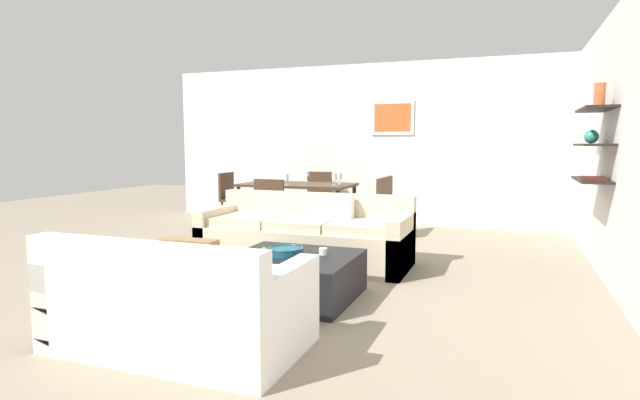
% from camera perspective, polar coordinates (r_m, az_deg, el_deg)
% --- Properties ---
extents(ground_plane, '(18.00, 18.00, 0.00)m').
position_cam_1_polar(ground_plane, '(5.56, -2.32, -7.85)').
color(ground_plane, gray).
extents(back_wall_unit, '(8.40, 0.09, 2.70)m').
position_cam_1_polar(back_wall_unit, '(8.69, 8.60, 6.20)').
color(back_wall_unit, silver).
rests_on(back_wall_unit, ground).
extents(right_wall_shelf_unit, '(0.34, 8.20, 2.70)m').
position_cam_1_polar(right_wall_shelf_unit, '(5.65, 30.12, 5.36)').
color(right_wall_shelf_unit, silver).
rests_on(right_wall_shelf_unit, ground).
extents(sofa_beige, '(2.37, 0.90, 0.78)m').
position_cam_1_polar(sofa_beige, '(5.83, -1.61, -4.26)').
color(sofa_beige, beige).
rests_on(sofa_beige, ground).
extents(loveseat_white, '(1.65, 0.90, 0.78)m').
position_cam_1_polar(loveseat_white, '(3.58, -15.60, -11.27)').
color(loveseat_white, white).
rests_on(loveseat_white, ground).
extents(coffee_table, '(1.08, 1.01, 0.38)m').
position_cam_1_polar(coffee_table, '(4.58, -3.01, -8.52)').
color(coffee_table, black).
rests_on(coffee_table, ground).
extents(decorative_bowl, '(0.31, 0.31, 0.07)m').
position_cam_1_polar(decorative_bowl, '(4.53, -3.79, -5.70)').
color(decorative_bowl, navy).
rests_on(decorative_bowl, coffee_table).
extents(candle_jar, '(0.08, 0.08, 0.06)m').
position_cam_1_polar(candle_jar, '(4.54, 0.36, -5.76)').
color(candle_jar, silver).
rests_on(candle_jar, coffee_table).
extents(apple_on_coffee_table, '(0.08, 0.08, 0.08)m').
position_cam_1_polar(apple_on_coffee_table, '(4.51, -6.25, -5.76)').
color(apple_on_coffee_table, '#669E2D').
rests_on(apple_on_coffee_table, coffee_table).
extents(dining_table, '(1.71, 0.93, 0.75)m').
position_cam_1_polar(dining_table, '(7.86, -2.57, 1.33)').
color(dining_table, '#422D1E').
rests_on(dining_table, ground).
extents(dining_chair_left_far, '(0.44, 0.44, 0.88)m').
position_cam_1_polar(dining_chair_left_far, '(8.63, -9.76, 0.54)').
color(dining_chair_left_far, '#422D1E').
rests_on(dining_chair_left_far, ground).
extents(dining_chair_foot, '(0.44, 0.44, 0.88)m').
position_cam_1_polar(dining_chair_foot, '(7.09, -5.32, -0.64)').
color(dining_chair_foot, '#422D1E').
rests_on(dining_chair_foot, ground).
extents(dining_chair_head, '(0.44, 0.44, 0.88)m').
position_cam_1_polar(dining_chair_head, '(8.69, -0.31, 0.66)').
color(dining_chair_head, '#422D1E').
rests_on(dining_chair_head, ground).
extents(dining_chair_right_far, '(0.44, 0.44, 0.88)m').
position_cam_1_polar(dining_chair_right_far, '(7.68, 6.76, -0.12)').
color(dining_chair_right_far, '#422D1E').
rests_on(dining_chair_right_far, ground).
extents(dining_chair_right_near, '(0.44, 0.44, 0.88)m').
position_cam_1_polar(dining_chair_right_near, '(7.28, 5.98, -0.47)').
color(dining_chair_right_near, '#422D1E').
rests_on(dining_chair_right_near, ground).
extents(wine_glass_foot, '(0.07, 0.07, 0.17)m').
position_cam_1_polar(wine_glass_foot, '(7.48, -3.79, 2.52)').
color(wine_glass_foot, silver).
rests_on(wine_glass_foot, dining_table).
extents(wine_glass_right_near, '(0.08, 0.08, 0.17)m').
position_cam_1_polar(wine_glass_right_near, '(7.51, 1.63, 2.60)').
color(wine_glass_right_near, silver).
rests_on(wine_glass_right_near, dining_table).
extents(wine_glass_right_far, '(0.08, 0.08, 0.17)m').
position_cam_1_polar(wine_glass_right_far, '(7.73, 2.19, 2.67)').
color(wine_glass_right_far, silver).
rests_on(wine_glass_right_far, dining_table).
extents(wine_glass_head, '(0.08, 0.08, 0.17)m').
position_cam_1_polar(wine_glass_head, '(8.22, -1.47, 2.91)').
color(wine_glass_head, silver).
rests_on(wine_glass_head, dining_table).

